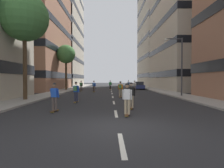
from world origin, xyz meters
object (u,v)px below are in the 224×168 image
Objects in this scene: streetlamp_right at (179,60)px; skater_4 at (131,94)px; skater_0 at (128,84)px; street_tree_mid at (24,18)px; skater_6 at (120,88)px; skater_8 at (81,85)px; skater_7 at (135,85)px; skater_9 at (94,85)px; skater_2 at (110,84)px; skater_3 at (54,96)px; skater_5 at (76,91)px; street_tree_near at (66,55)px; parked_car_near at (139,86)px; skater_1 at (127,98)px.

streetlamp_right reaches higher than skater_4.
street_tree_mid is at bearing -121.99° from skater_0.
streetlamp_right reaches higher than skater_6.
skater_6 is 12.25m from skater_8.
skater_0 and skater_7 have the same top height.
skater_9 is (-6.40, -0.21, 0.00)m from skater_7.
skater_2 is 1.00× the size of skater_3.
skater_5 is at bearing -91.93° from skater_9.
street_tree_near is 19.88m from streetlamp_right.
skater_7 is at bearing -18.59° from street_tree_near.
skater_9 is (-6.10, -6.48, 0.00)m from skater_0.
street_tree_mid is at bearing 165.73° from skater_5.
parked_car_near is at bearing 76.28° from skater_7.
skater_6 and skater_9 have the same top height.
skater_0 is at bearing -144.92° from parked_car_near.
skater_1 is 2.38m from skater_4.
skater_0 is 1.00× the size of skater_4.
parked_car_near is 2.72m from skater_0.
skater_0 is 25.44m from skater_1.
skater_9 is at bearing 88.07° from skater_5.
skater_9 is at bearing -109.76° from skater_2.
skater_3 is at bearing -139.61° from streetlamp_right.
skater_7 is at bearing -61.69° from skater_2.
skater_3 is 4.55m from skater_5.
skater_2 is at bearing 118.31° from skater_7.
street_tree_mid is 9.80m from skater_3.
skater_4 is (4.78, 1.05, 0.00)m from skater_3.
skater_0 and skater_5 have the same top height.
skater_3 is 17.56m from skater_9.
skater_6 is at bearing -67.24° from skater_9.
skater_5 is at bearing -132.79° from skater_6.
skater_6 is (-0.25, 7.86, 0.03)m from skater_4.
skater_5 is (-6.54, -19.49, 0.00)m from skater_0.
parked_car_near is at bearing 67.43° from skater_5.
skater_8 is at bearing -152.44° from skater_0.
skater_7 is at bearing 72.54° from skater_6.
skater_8 is (-12.57, 10.13, -3.12)m from streetlamp_right.
skater_2 is at bearing 93.05° from skater_4.
skater_0 is 3.58m from skater_2.
skater_9 is (5.30, -4.15, -5.38)m from street_tree_near.
skater_5 and skater_9 have the same top height.
skater_2 is 1.00× the size of skater_9.
parked_car_near is at bearing 35.08° from skater_0.
skater_6 is at bearing 47.21° from skater_5.
skater_1 is at bearing -74.75° from skater_8.
skater_7 is 6.40m from skater_9.
skater_5 is (4.87, -1.24, -6.57)m from street_tree_mid.
street_tree_near is at bearing 101.44° from skater_3.
skater_4 is at bearing -98.62° from skater_7.
skater_2 is at bearing 91.69° from skater_1.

